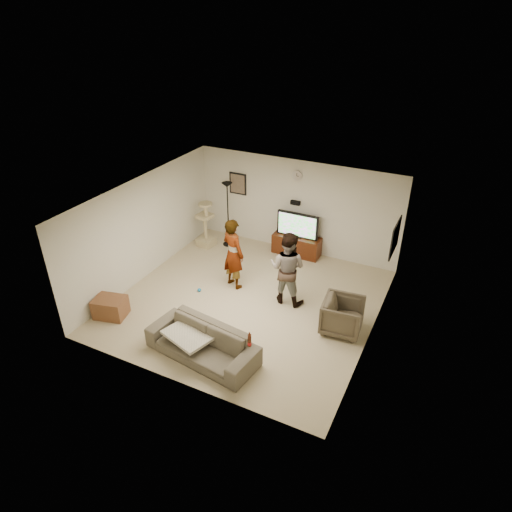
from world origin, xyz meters
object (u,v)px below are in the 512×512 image
at_px(person_right, 287,268).
at_px(floor_lamp, 228,215).
at_px(person_left, 233,254).
at_px(armchair, 343,316).
at_px(tv, 298,225).
at_px(sofa, 202,343).
at_px(cat_tree, 205,224).
at_px(side_table, 110,307).
at_px(beer_bottle, 250,340).
at_px(tv_stand, 297,245).

bearing_deg(person_right, floor_lamp, -35.40).
relative_size(person_left, armchair, 2.13).
distance_m(tv, sofa, 4.52).
relative_size(floor_lamp, person_right, 1.06).
xyz_separation_m(cat_tree, side_table, (-0.14, -3.64, -0.43)).
bearing_deg(beer_bottle, armchair, 59.45).
distance_m(floor_lamp, cat_tree, 0.67).
height_order(floor_lamp, sofa, floor_lamp).
xyz_separation_m(sofa, beer_bottle, (1.01, 0.00, 0.44)).
height_order(floor_lamp, cat_tree, floor_lamp).
bearing_deg(side_table, person_left, 51.00).
height_order(cat_tree, person_left, person_left).
bearing_deg(tv_stand, person_right, -74.11).
bearing_deg(person_left, cat_tree, -18.85).
relative_size(tv, side_table, 1.70).
xyz_separation_m(person_right, armchair, (1.43, -0.48, -0.48)).
relative_size(tv, person_right, 0.65).
bearing_deg(side_table, tv, 59.10).
distance_m(cat_tree, armchair, 4.85).
xyz_separation_m(floor_lamp, sofa, (1.77, -4.16, -0.58)).
bearing_deg(side_table, tv_stand, 59.10).
height_order(beer_bottle, armchair, beer_bottle).
xyz_separation_m(tv_stand, person_right, (0.59, -2.09, 0.59)).
bearing_deg(cat_tree, armchair, -23.40).
relative_size(person_left, side_table, 2.64).
bearing_deg(person_right, tv, -74.05).
distance_m(person_right, sofa, 2.56).
bearing_deg(tv_stand, sofa, -91.46).
relative_size(sofa, armchair, 2.71).
height_order(beer_bottle, side_table, beer_bottle).
distance_m(tv_stand, floor_lamp, 2.01).
bearing_deg(beer_bottle, cat_tree, 130.74).
distance_m(floor_lamp, armchair, 4.54).
relative_size(tv_stand, beer_bottle, 5.07).
xyz_separation_m(tv_stand, floor_lamp, (-1.88, -0.32, 0.64)).
bearing_deg(sofa, person_right, 81.37).
relative_size(floor_lamp, side_table, 2.76).
bearing_deg(armchair, tv_stand, 32.62).
bearing_deg(tv, beer_bottle, -78.76).
distance_m(tv_stand, beer_bottle, 4.60).
height_order(cat_tree, beer_bottle, cat_tree).
bearing_deg(floor_lamp, sofa, -66.99).
height_order(tv_stand, person_right, person_right).
relative_size(cat_tree, sofa, 0.59).
distance_m(tv_stand, side_table, 4.99).
height_order(tv, cat_tree, cat_tree).
xyz_separation_m(tv, floor_lamp, (-1.88, -0.32, 0.04)).
xyz_separation_m(armchair, side_table, (-4.59, -1.71, -0.15)).
relative_size(cat_tree, beer_bottle, 5.20).
bearing_deg(cat_tree, tv, 14.86).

